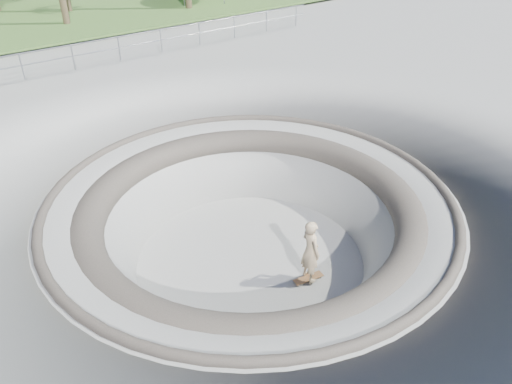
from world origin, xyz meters
The scene contains 5 objects.
ground centered at (0.00, 0.00, 0.00)m, with size 180.00×180.00×0.00m, color gray.
skate_bowl centered at (0.00, 0.00, -1.83)m, with size 14.00×14.00×4.10m.
safety_railing centered at (0.00, 12.00, 0.69)m, with size 25.00×0.06×1.03m.
skateboard centered at (0.64, -1.62, -1.83)m, with size 0.83×0.36×0.08m.
skater centered at (0.64, -1.62, -0.95)m, with size 0.63×0.41×1.73m, color tan.
Camera 1 is at (-6.22, -8.43, 6.74)m, focal length 35.00 mm.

